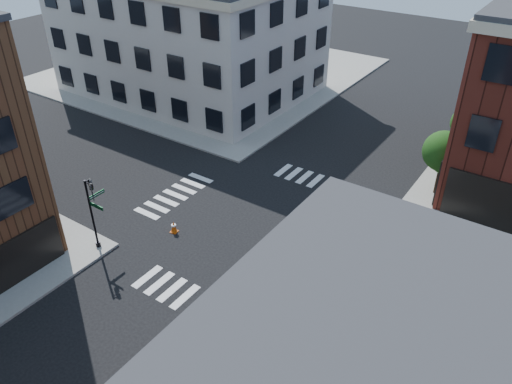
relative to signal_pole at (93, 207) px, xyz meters
The scene contains 8 objects.
ground 9.90m from the signal_pole, 44.81° to the left, with size 120.00×120.00×0.00m, color black.
sidewalk_nw 31.27m from the signal_pole, 117.29° to the left, with size 30.00×30.00×0.15m, color gray.
building_nw 25.92m from the signal_pole, 118.43° to the left, with size 22.00×16.00×11.00m, color beige.
tree_near 21.94m from the signal_pole, 49.38° to the left, with size 2.69×2.69×4.49m.
tree_far 26.78m from the signal_pole, 57.77° to the left, with size 2.43×2.43×4.07m.
signal_pole is the anchor object (origin of this frame).
box_truck 21.11m from the signal_pole, 11.67° to the left, with size 9.29×3.36×4.14m.
traffic_cone 4.98m from the signal_pole, 54.75° to the left, with size 0.49×0.49×0.77m.
Camera 1 is at (13.60, -20.43, 18.33)m, focal length 35.00 mm.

